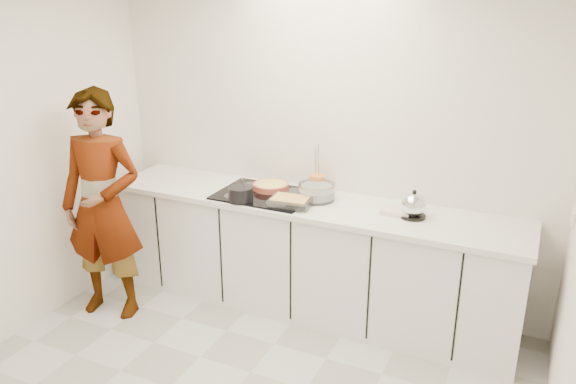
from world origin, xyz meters
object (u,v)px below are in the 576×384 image
at_px(saucepan, 241,194).
at_px(kettle, 413,206).
at_px(utensil_crock, 317,184).
at_px(baking_dish, 291,201).
at_px(cook, 103,206).
at_px(mixing_bowl, 316,192).
at_px(tart_dish, 271,186).
at_px(hob, 265,194).

height_order(saucepan, kettle, kettle).
height_order(saucepan, utensil_crock, saucepan).
height_order(baking_dish, cook, cook).
bearing_deg(baking_dish, utensil_crock, 79.76).
bearing_deg(mixing_bowl, tart_dish, 174.64).
bearing_deg(kettle, saucepan, -169.04).
bearing_deg(utensil_crock, mixing_bowl, -70.40).
xyz_separation_m(saucepan, mixing_bowl, (0.50, 0.28, -0.01)).
relative_size(hob, cook, 0.41).
relative_size(mixing_bowl, cook, 0.21).
bearing_deg(utensil_crock, saucepan, -136.63).
bearing_deg(mixing_bowl, saucepan, -150.29).
relative_size(baking_dish, kettle, 1.44).
height_order(tart_dish, baking_dish, baking_dish).
xyz_separation_m(saucepan, kettle, (1.24, 0.24, 0.02)).
bearing_deg(cook, kettle, 6.13).
bearing_deg(kettle, hob, -178.09).
bearing_deg(tart_dish, mixing_bowl, -5.36).
bearing_deg(kettle, tart_dish, 176.02).
relative_size(tart_dish, baking_dish, 1.20).
relative_size(saucepan, baking_dish, 0.72).
xyz_separation_m(mixing_bowl, kettle, (0.75, -0.04, 0.03)).
bearing_deg(cook, mixing_bowl, 15.82).
relative_size(baking_dish, mixing_bowl, 0.86).
xyz_separation_m(hob, saucepan, (-0.09, -0.20, 0.06)).
relative_size(hob, kettle, 3.32).
bearing_deg(mixing_bowl, cook, -152.32).
bearing_deg(saucepan, hob, 64.96).
bearing_deg(utensil_crock, baking_dish, -100.24).
relative_size(saucepan, mixing_bowl, 0.62).
distance_m(mixing_bowl, utensil_crock, 0.15).
distance_m(saucepan, utensil_crock, 0.61).
distance_m(baking_dish, cook, 1.41).
height_order(saucepan, cook, cook).
xyz_separation_m(saucepan, baking_dish, (0.38, 0.07, -0.02)).
height_order(saucepan, baking_dish, saucepan).
relative_size(tart_dish, saucepan, 1.67).
bearing_deg(saucepan, kettle, 10.96).
bearing_deg(baking_dish, saucepan, -170.28).
bearing_deg(hob, kettle, 1.91).
distance_m(hob, kettle, 1.15).
distance_m(baking_dish, utensil_crock, 0.36).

